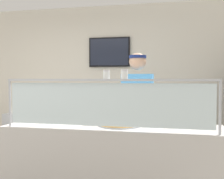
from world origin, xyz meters
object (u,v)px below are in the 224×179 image
object	(u,v)px
parmesan_shaker	(106,75)
pizza_box_stack	(30,109)
worker_figure	(138,114)
pizza_tray	(120,124)
pizza_server	(116,122)
pepper_flake_shaker	(124,75)

from	to	relation	value
parmesan_shaker	pizza_box_stack	world-z (taller)	parmesan_shaker
worker_figure	pizza_box_stack	distance (m)	2.18
pizza_tray	parmesan_shaker	distance (m)	0.59
pizza_server	pepper_flake_shaker	distance (m)	0.57
parmesan_shaker	pizza_server	bearing A→B (deg)	82.12
worker_figure	pizza_tray	bearing A→B (deg)	-99.00
parmesan_shaker	pizza_box_stack	size ratio (longest dim) A/B	0.20
pizza_box_stack	parmesan_shaker	bearing A→B (deg)	-45.01
pizza_tray	pepper_flake_shaker	size ratio (longest dim) A/B	5.08
pepper_flake_shaker	pizza_tray	bearing A→B (deg)	109.55
pepper_flake_shaker	pizza_server	bearing A→B (deg)	117.57
pizza_tray	parmesan_shaker	xyz separation A→B (m)	(-0.07, -0.28, 0.51)
pepper_flake_shaker	pizza_box_stack	size ratio (longest dim) A/B	0.21
pizza_tray	pizza_box_stack	bearing A→B (deg)	140.99
pizza_tray	pepper_flake_shaker	world-z (taller)	pepper_flake_shaker
pizza_server	pepper_flake_shaker	world-z (taller)	pepper_flake_shaker
pizza_server	worker_figure	xyz separation A→B (m)	(0.13, 0.63, 0.02)
pepper_flake_shaker	pizza_box_stack	bearing A→B (deg)	137.63
pepper_flake_shaker	worker_figure	size ratio (longest dim) A/B	0.05
pizza_tray	pizza_server	world-z (taller)	pizza_server
pizza_tray	pepper_flake_shaker	xyz separation A→B (m)	(0.10, -0.28, 0.51)
parmesan_shaker	worker_figure	xyz separation A→B (m)	(0.17, 0.90, -0.47)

